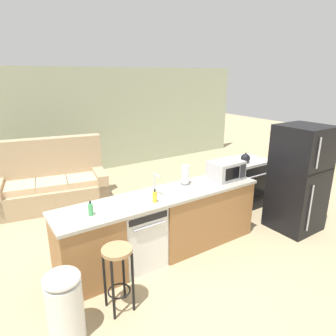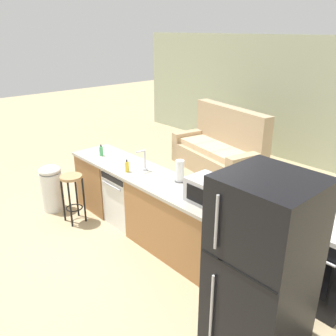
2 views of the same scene
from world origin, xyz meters
TOP-DOWN VIEW (x-y plane):
  - ground_plane at (0.00, 0.00)m, footprint 24.00×24.00m
  - wall_back at (0.30, 4.20)m, footprint 10.00×0.06m
  - kitchen_counter at (0.24, 0.00)m, footprint 2.94×0.66m
  - dishwasher at (-0.25, -0.00)m, footprint 0.58×0.61m
  - stove_range at (2.35, 0.55)m, footprint 0.76×0.68m
  - refrigerator at (2.35, -0.55)m, footprint 0.72×0.73m
  - microwave at (1.29, -0.00)m, footprint 0.50×0.37m
  - sink_faucet at (0.05, 0.05)m, footprint 0.07×0.18m
  - paper_towel_roll at (0.63, 0.16)m, footprint 0.14×0.14m
  - soap_bottle at (-0.08, -0.15)m, footprint 0.06×0.06m
  - dish_soap_bottle at (-0.87, -0.06)m, footprint 0.06×0.06m
  - kettle at (2.18, 0.42)m, footprint 0.21×0.17m
  - bar_stool at (-0.82, -0.62)m, footprint 0.32×0.32m
  - trash_bin at (-1.39, -0.69)m, footprint 0.35×0.35m
  - couch at (-0.73, 2.62)m, footprint 2.14×1.27m

SIDE VIEW (x-z plane):
  - ground_plane at x=0.00m, z-range 0.00..0.00m
  - trash_bin at x=-1.39m, z-range 0.01..0.75m
  - couch at x=-0.73m, z-range -0.24..1.03m
  - kitchen_counter at x=0.24m, z-range -0.03..0.87m
  - dishwasher at x=-0.25m, z-range 0.00..0.84m
  - stove_range at x=2.35m, z-range 0.00..0.90m
  - bar_stool at x=-0.82m, z-range 0.17..0.91m
  - refrigerator at x=2.35m, z-range 0.00..1.70m
  - soap_bottle at x=-0.08m, z-range 0.88..1.06m
  - dish_soap_bottle at x=-0.87m, z-range 0.88..1.06m
  - kettle at x=2.18m, z-range 0.89..1.08m
  - sink_faucet at x=0.05m, z-range 0.88..1.18m
  - paper_towel_roll at x=0.63m, z-range 0.90..1.18m
  - microwave at x=1.29m, z-range 0.90..1.18m
  - wall_back at x=0.30m, z-range 0.00..2.60m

